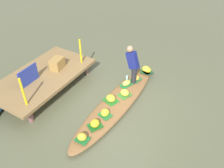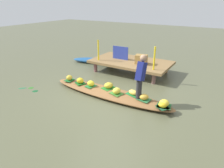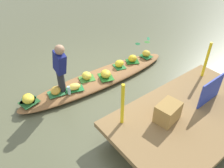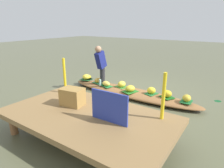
% 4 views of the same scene
% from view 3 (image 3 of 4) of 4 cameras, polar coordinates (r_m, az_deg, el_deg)
% --- Properties ---
extents(canal_water, '(40.00, 40.00, 0.00)m').
position_cam_3_polar(canal_water, '(5.79, -3.16, 0.64)').
color(canal_water, '#595B3F').
rests_on(canal_water, ground).
extents(dock_platform, '(3.20, 1.80, 0.48)m').
position_cam_3_polar(dock_platform, '(4.51, 19.51, -7.33)').
color(dock_platform, olive).
rests_on(dock_platform, ground).
extents(vendor_boat, '(4.25, 0.90, 0.18)m').
position_cam_3_polar(vendor_boat, '(5.74, -3.19, 1.38)').
color(vendor_boat, olive).
rests_on(vendor_boat, ground).
extents(leaf_mat_0, '(0.44, 0.42, 0.01)m').
position_cam_3_polar(leaf_mat_0, '(6.29, 5.20, 5.79)').
color(leaf_mat_0, '#1A601D').
rests_on(leaf_mat_0, vendor_boat).
extents(banana_bunch_0, '(0.28, 0.27, 0.19)m').
position_cam_3_polar(banana_bunch_0, '(6.24, 5.25, 6.54)').
color(banana_bunch_0, gold).
rests_on(banana_bunch_0, vendor_boat).
extents(leaf_mat_1, '(0.28, 0.34, 0.01)m').
position_cam_3_polar(leaf_mat_1, '(6.59, 8.67, 7.04)').
color(leaf_mat_1, '#1E6A2F').
rests_on(leaf_mat_1, vendor_boat).
extents(banana_bunch_1, '(0.27, 0.29, 0.18)m').
position_cam_3_polar(banana_bunch_1, '(6.54, 8.74, 7.73)').
color(banana_bunch_1, gold).
rests_on(banana_bunch_1, vendor_boat).
extents(leaf_mat_2, '(0.41, 0.39, 0.01)m').
position_cam_3_polar(leaf_mat_2, '(5.25, -20.62, -3.82)').
color(leaf_mat_2, '#1E502F').
rests_on(leaf_mat_2, vendor_boat).
extents(banana_bunch_2, '(0.26, 0.24, 0.15)m').
position_cam_3_polar(banana_bunch_2, '(5.21, -20.78, -3.21)').
color(banana_bunch_2, yellow).
rests_on(banana_bunch_2, vendor_boat).
extents(leaf_mat_3, '(0.41, 0.35, 0.01)m').
position_cam_3_polar(leaf_mat_3, '(5.26, -14.06, -2.29)').
color(leaf_mat_3, '#2D723E').
rests_on(leaf_mat_3, vendor_boat).
extents(banana_bunch_3, '(0.34, 0.34, 0.16)m').
position_cam_3_polar(banana_bunch_3, '(5.21, -14.19, -1.60)').
color(banana_bunch_3, gold).
rests_on(banana_bunch_3, vendor_boat).
extents(leaf_mat_4, '(0.35, 0.40, 0.01)m').
position_cam_3_polar(leaf_mat_4, '(6.04, 1.87, 4.50)').
color(leaf_mat_4, '#267233').
rests_on(leaf_mat_4, vendor_boat).
extents(banana_bunch_4, '(0.26, 0.23, 0.19)m').
position_cam_3_polar(banana_bunch_4, '(5.99, 1.88, 5.26)').
color(banana_bunch_4, yellow).
rests_on(banana_bunch_4, vendor_boat).
extents(leaf_mat_5, '(0.45, 0.40, 0.01)m').
position_cam_3_polar(leaf_mat_5, '(5.59, -6.45, 1.36)').
color(leaf_mat_5, '#3F8030').
rests_on(leaf_mat_5, vendor_boat).
extents(banana_bunch_5, '(0.24, 0.27, 0.18)m').
position_cam_3_polar(banana_bunch_5, '(5.54, -6.51, 2.13)').
color(banana_bunch_5, yellow).
rests_on(banana_bunch_5, vendor_boat).
extents(leaf_mat_6, '(0.44, 0.49, 0.01)m').
position_cam_3_polar(leaf_mat_6, '(5.63, -1.61, 1.85)').
color(leaf_mat_6, '#287726').
rests_on(leaf_mat_6, vendor_boat).
extents(banana_bunch_6, '(0.34, 0.36, 0.18)m').
position_cam_3_polar(banana_bunch_6, '(5.58, -1.63, 2.62)').
color(banana_bunch_6, gold).
rests_on(banana_bunch_6, vendor_boat).
extents(leaf_mat_7, '(0.48, 0.36, 0.01)m').
position_cam_3_polar(leaf_mat_7, '(5.29, -9.59, -1.33)').
color(leaf_mat_7, '#207435').
rests_on(leaf_mat_7, vendor_boat).
extents(banana_bunch_7, '(0.34, 0.26, 0.15)m').
position_cam_3_polar(banana_bunch_7, '(5.24, -9.67, -0.69)').
color(banana_bunch_7, '#F9D04F').
rests_on(banana_bunch_7, vendor_boat).
extents(leaf_mat_8, '(0.43, 0.40, 0.01)m').
position_cam_3_polar(leaf_mat_8, '(5.19, -20.39, -4.35)').
color(leaf_mat_8, '#205528').
rests_on(leaf_mat_8, vendor_boat).
extents(banana_bunch_8, '(0.28, 0.29, 0.18)m').
position_cam_3_polar(banana_bunch_8, '(5.13, -20.60, -3.59)').
color(banana_bunch_8, yellow).
rests_on(banana_bunch_8, vendor_boat).
extents(vendor_person, '(0.20, 0.43, 1.24)m').
position_cam_3_polar(vendor_person, '(4.86, -13.13, 4.45)').
color(vendor_person, '#28282D').
rests_on(vendor_person, vendor_boat).
extents(water_bottle, '(0.07, 0.07, 0.21)m').
position_cam_3_polar(water_bottle, '(5.11, -10.96, -1.61)').
color(water_bottle, '#A6D7D7').
rests_on(water_bottle, vendor_boat).
extents(market_banner, '(0.70, 0.05, 0.54)m').
position_cam_3_polar(market_banner, '(4.66, 23.90, -1.58)').
color(market_banner, '#293A9E').
rests_on(market_banner, dock_platform).
extents(railing_post_west, '(0.06, 0.06, 0.84)m').
position_cam_3_polar(railing_post_west, '(5.35, 22.99, 5.69)').
color(railing_post_west, yellow).
rests_on(railing_post_west, dock_platform).
extents(railing_post_east, '(0.06, 0.06, 0.84)m').
position_cam_3_polar(railing_post_east, '(3.74, 2.71, -5.26)').
color(railing_post_east, yellow).
rests_on(railing_post_east, dock_platform).
extents(produce_crate, '(0.49, 0.39, 0.35)m').
position_cam_3_polar(produce_crate, '(4.07, 14.06, -7.02)').
color(produce_crate, '#A57D40').
rests_on(produce_crate, dock_platform).
extents(drifting_plant_0, '(0.26, 0.26, 0.01)m').
position_cam_3_polar(drifting_plant_0, '(7.68, 6.59, 10.18)').
color(drifting_plant_0, '#145127').
rests_on(drifting_plant_0, ground).
extents(drifting_plant_1, '(0.24, 0.25, 0.01)m').
position_cam_3_polar(drifting_plant_1, '(7.84, 8.95, 10.55)').
color(drifting_plant_1, '#316D27').
rests_on(drifting_plant_1, ground).
extents(drifting_plant_2, '(0.26, 0.28, 0.01)m').
position_cam_3_polar(drifting_plant_2, '(8.10, 9.27, 11.38)').
color(drifting_plant_2, '#226E40').
rests_on(drifting_plant_2, ground).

